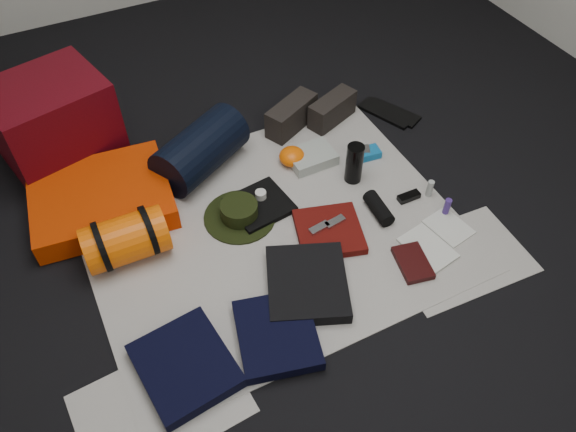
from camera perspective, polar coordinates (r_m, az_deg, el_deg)
name	(u,v)px	position (r m, az deg, el deg)	size (l,w,h in m)	color
floor	(273,232)	(2.53, -1.56, -1.60)	(4.50, 4.50, 0.02)	black
newspaper_mat	(273,230)	(2.52, -1.57, -1.41)	(1.60, 1.30, 0.01)	beige
newspaper_sheet_front_left	(161,404)	(2.14, -12.77, -18.13)	(0.58, 0.40, 0.00)	beige
newspaper_sheet_front_right	(459,258)	(2.53, 16.99, -4.08)	(0.58, 0.40, 0.00)	beige
red_cabinet	(54,122)	(2.94, -22.66, 8.77)	(0.51, 0.43, 0.43)	#52060E
sleeping_pad	(102,199)	(2.70, -18.39, 1.69)	(0.61, 0.50, 0.11)	red
stuff_sack	(126,240)	(2.44, -16.14, -2.31)	(0.20, 0.20, 0.34)	#F25B04
sack_strap_left	(102,247)	(2.43, -18.40, -2.99)	(0.22, 0.22, 0.03)	black
sack_strap_right	(149,230)	(2.44, -13.96, -1.41)	(0.22, 0.22, 0.03)	black
navy_duffel	(200,150)	(2.73, -8.89, 6.68)	(0.24, 0.24, 0.47)	black
boonie_brim	(240,217)	(2.57, -4.91, -0.05)	(0.33, 0.33, 0.01)	black
boonie_crown	(239,210)	(2.53, -4.97, 0.57)	(0.17, 0.17, 0.07)	black
hiking_boot_left	(291,116)	(2.97, 0.35, 10.17)	(0.31, 0.11, 0.15)	black
hiking_boot_right	(332,110)	(3.03, 4.51, 10.73)	(0.28, 0.11, 0.14)	black
flip_flop_left	(386,113)	(3.16, 9.94, 10.28)	(0.11, 0.30, 0.02)	black
flip_flop_right	(393,113)	(3.17, 10.58, 10.28)	(0.11, 0.30, 0.02)	black
trousers_navy_a	(185,366)	(2.15, -10.40, -14.73)	(0.32, 0.36, 0.06)	black
trousers_navy_b	(277,335)	(2.18, -1.13, -11.95)	(0.29, 0.34, 0.05)	black
trousers_charcoal	(307,283)	(2.30, 1.95, -6.85)	(0.32, 0.37, 0.06)	black
black_tshirt	(260,205)	(2.60, -2.89, 1.14)	(0.26, 0.25, 0.03)	black
red_shirt	(329,232)	(2.49, 4.19, -1.58)	(0.28, 0.28, 0.04)	#520C09
orange_stuff_sack	(292,156)	(2.78, 0.40, 6.07)	(0.13, 0.13, 0.08)	#F25B04
first_aid_pouch	(311,157)	(2.80, 2.36, 6.01)	(0.23, 0.17, 0.06)	#99A098
water_bottle	(354,163)	(2.68, 6.75, 5.34)	(0.08, 0.08, 0.21)	black
speaker	(379,208)	(2.58, 9.19, 0.78)	(0.07, 0.07, 0.18)	black
compact_camera	(359,151)	(2.87, 7.22, 6.52)	(0.10, 0.06, 0.04)	#B0B0B5
cyan_case	(368,153)	(2.86, 8.09, 6.32)	(0.12, 0.08, 0.04)	#1065A0
toiletry_purple	(447,207)	(2.64, 15.85, 0.91)	(0.03, 0.03, 0.09)	#3E2476
toiletry_clear	(430,189)	(2.71, 14.22, 2.73)	(0.03, 0.03, 0.09)	#9FA49F
paperback_book	(413,263)	(2.44, 12.56, -4.66)	(0.12, 0.19, 0.03)	black
map_booklet	(428,248)	(2.51, 14.01, -3.17)	(0.16, 0.23, 0.01)	beige
map_printout	(449,227)	(2.62, 16.01, -1.07)	(0.15, 0.19, 0.01)	beige
sunglasses	(409,197)	(2.69, 12.17, 1.93)	(0.11, 0.04, 0.03)	black
key_cluster	(185,397)	(2.12, -10.43, -17.66)	(0.07, 0.07, 0.01)	#B0B0B5
tape_roll	(261,195)	(2.60, -2.79, 2.18)	(0.05, 0.05, 0.04)	silver
energy_bar_a	(319,228)	(2.46, 3.19, -1.20)	(0.10, 0.04, 0.01)	#B0B0B5
energy_bar_b	(335,222)	(2.49, 4.80, -0.57)	(0.10, 0.04, 0.01)	#B0B0B5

